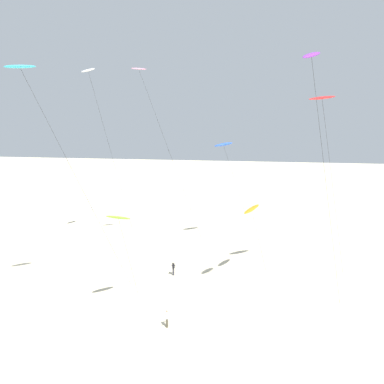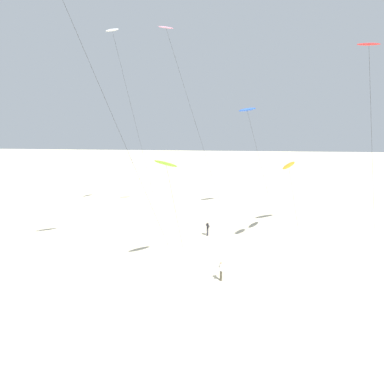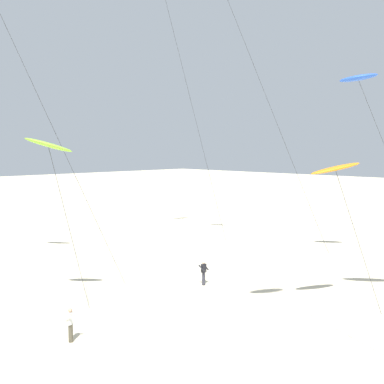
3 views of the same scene
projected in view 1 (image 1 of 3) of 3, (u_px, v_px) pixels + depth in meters
The scene contains 11 objects.
ground_plane at pixel (153, 306), 37.37m from camera, with size 260.00×260.00×0.00m, color beige.
kite_blue at pixel (224, 145), 52.90m from camera, with size 5.88×5.86×15.07m.
kite_pink at pixel (142, 77), 48.44m from camera, with size 8.03×8.29×24.59m.
kite_orange at pixel (252, 209), 42.57m from camera, with size 3.02×3.51×8.58m.
kite_white at pixel (89, 74), 49.80m from camera, with size 5.09×5.61×24.89m.
kite_cyan at pixel (22, 71), 31.75m from camera, with size 7.89×8.11×22.73m.
kite_lime at pixel (119, 218), 34.02m from camera, with size 2.48×2.81×9.98m.
kite_red at pixel (322, 100), 37.62m from camera, with size 6.09×6.07×20.61m.
kite_purple at pixel (312, 60), 29.33m from camera, with size 5.78×6.27×23.58m.
kite_flyer_nearest at pixel (167, 318), 33.30m from camera, with size 0.64×0.66×1.67m.
kite_flyer_middle at pixel (173, 268), 44.42m from camera, with size 0.51×0.54×1.67m.
Camera 1 is at (9.60, -33.37, 18.25)m, focal length 35.29 mm.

